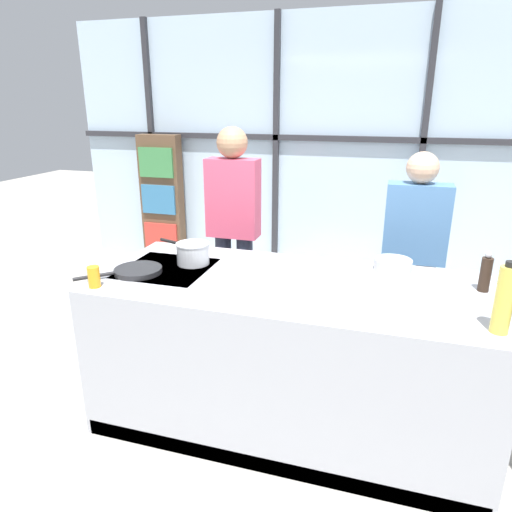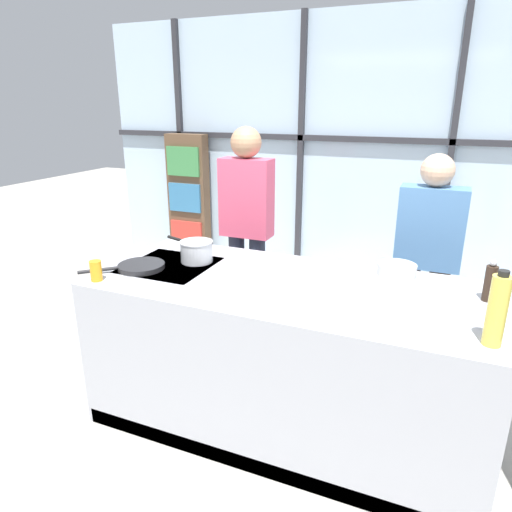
{
  "view_description": "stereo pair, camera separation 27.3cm",
  "coord_description": "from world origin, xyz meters",
  "px_view_note": "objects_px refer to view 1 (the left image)",
  "views": [
    {
      "loc": [
        0.51,
        -2.38,
        1.91
      ],
      "look_at": [
        -0.24,
        0.1,
        1.03
      ],
      "focal_mm": 32.0,
      "sensor_mm": 36.0,
      "label": 1
    },
    {
      "loc": [
        0.77,
        -2.29,
        1.91
      ],
      "look_at": [
        -0.24,
        0.1,
        1.03
      ],
      "focal_mm": 32.0,
      "sensor_mm": 36.0,
      "label": 2
    }
  ],
  "objects_px": {
    "white_plate": "(376,294)",
    "juice_glass_near": "(94,277)",
    "spectator_far_left": "(233,220)",
    "oil_bottle": "(504,299)",
    "pepper_grinder": "(486,273)",
    "frying_pan": "(137,270)",
    "saucepan": "(193,253)",
    "mixing_bowl": "(393,264)",
    "spectator_center_left": "(413,248)"
  },
  "relations": [
    {
      "from": "mixing_bowl",
      "to": "frying_pan",
      "type": "bearing_deg",
      "value": -161.38
    },
    {
      "from": "frying_pan",
      "to": "oil_bottle",
      "type": "bearing_deg",
      "value": -5.62
    },
    {
      "from": "spectator_far_left",
      "to": "frying_pan",
      "type": "relative_size",
      "value": 4.18
    },
    {
      "from": "saucepan",
      "to": "white_plate",
      "type": "xyz_separation_m",
      "value": [
        1.14,
        -0.19,
        -0.06
      ]
    },
    {
      "from": "spectator_center_left",
      "to": "pepper_grinder",
      "type": "relative_size",
      "value": 7.07
    },
    {
      "from": "frying_pan",
      "to": "oil_bottle",
      "type": "relative_size",
      "value": 1.24
    },
    {
      "from": "frying_pan",
      "to": "oil_bottle",
      "type": "distance_m",
      "value": 1.95
    },
    {
      "from": "white_plate",
      "to": "oil_bottle",
      "type": "xyz_separation_m",
      "value": [
        0.55,
        -0.26,
        0.15
      ]
    },
    {
      "from": "saucepan",
      "to": "mixing_bowl",
      "type": "distance_m",
      "value": 1.24
    },
    {
      "from": "spectator_center_left",
      "to": "juice_glass_near",
      "type": "xyz_separation_m",
      "value": [
        -1.72,
        -1.4,
        0.1
      ]
    },
    {
      "from": "oil_bottle",
      "to": "juice_glass_near",
      "type": "bearing_deg",
      "value": -178.12
    },
    {
      "from": "oil_bottle",
      "to": "juice_glass_near",
      "type": "height_order",
      "value": "oil_bottle"
    },
    {
      "from": "spectator_center_left",
      "to": "white_plate",
      "type": "height_order",
      "value": "spectator_center_left"
    },
    {
      "from": "juice_glass_near",
      "to": "oil_bottle",
      "type": "bearing_deg",
      "value": 1.88
    },
    {
      "from": "white_plate",
      "to": "frying_pan",
      "type": "bearing_deg",
      "value": -177.25
    },
    {
      "from": "frying_pan",
      "to": "white_plate",
      "type": "bearing_deg",
      "value": 2.75
    },
    {
      "from": "spectator_far_left",
      "to": "oil_bottle",
      "type": "bearing_deg",
      "value": 142.37
    },
    {
      "from": "saucepan",
      "to": "white_plate",
      "type": "bearing_deg",
      "value": -9.46
    },
    {
      "from": "mixing_bowl",
      "to": "spectator_center_left",
      "type": "bearing_deg",
      "value": 77.5
    },
    {
      "from": "spectator_far_left",
      "to": "white_plate",
      "type": "distance_m",
      "value": 1.59
    },
    {
      "from": "saucepan",
      "to": "juice_glass_near",
      "type": "xyz_separation_m",
      "value": [
        -0.36,
        -0.52,
        -0.01
      ]
    },
    {
      "from": "spectator_far_left",
      "to": "frying_pan",
      "type": "xyz_separation_m",
      "value": [
        -0.22,
        -1.14,
        -0.05
      ]
    },
    {
      "from": "saucepan",
      "to": "pepper_grinder",
      "type": "distance_m",
      "value": 1.7
    },
    {
      "from": "frying_pan",
      "to": "pepper_grinder",
      "type": "distance_m",
      "value": 1.97
    },
    {
      "from": "saucepan",
      "to": "mixing_bowl",
      "type": "bearing_deg",
      "value": 11.12
    },
    {
      "from": "pepper_grinder",
      "to": "juice_glass_near",
      "type": "distance_m",
      "value": 2.13
    },
    {
      "from": "spectator_far_left",
      "to": "juice_glass_near",
      "type": "height_order",
      "value": "spectator_far_left"
    },
    {
      "from": "spectator_far_left",
      "to": "white_plate",
      "type": "bearing_deg",
      "value": 137.74
    },
    {
      "from": "spectator_far_left",
      "to": "spectator_center_left",
      "type": "bearing_deg",
      "value": -180.0
    },
    {
      "from": "oil_bottle",
      "to": "pepper_grinder",
      "type": "relative_size",
      "value": 1.49
    },
    {
      "from": "frying_pan",
      "to": "juice_glass_near",
      "type": "height_order",
      "value": "juice_glass_near"
    },
    {
      "from": "mixing_bowl",
      "to": "juice_glass_near",
      "type": "relative_size",
      "value": 1.89
    },
    {
      "from": "spectator_center_left",
      "to": "saucepan",
      "type": "bearing_deg",
      "value": 32.92
    },
    {
      "from": "spectator_center_left",
      "to": "saucepan",
      "type": "relative_size",
      "value": 4.18
    },
    {
      "from": "saucepan",
      "to": "juice_glass_near",
      "type": "height_order",
      "value": "saucepan"
    },
    {
      "from": "spectator_center_left",
      "to": "mixing_bowl",
      "type": "distance_m",
      "value": 0.66
    },
    {
      "from": "white_plate",
      "to": "juice_glass_near",
      "type": "distance_m",
      "value": 1.54
    },
    {
      "from": "saucepan",
      "to": "frying_pan",
      "type": "bearing_deg",
      "value": -134.69
    },
    {
      "from": "saucepan",
      "to": "oil_bottle",
      "type": "height_order",
      "value": "oil_bottle"
    },
    {
      "from": "frying_pan",
      "to": "saucepan",
      "type": "height_order",
      "value": "saucepan"
    },
    {
      "from": "mixing_bowl",
      "to": "oil_bottle",
      "type": "relative_size",
      "value": 0.67
    },
    {
      "from": "juice_glass_near",
      "to": "pepper_grinder",
      "type": "bearing_deg",
      "value": 15.26
    },
    {
      "from": "mixing_bowl",
      "to": "juice_glass_near",
      "type": "xyz_separation_m",
      "value": [
        -1.58,
        -0.75,
        0.02
      ]
    },
    {
      "from": "spectator_far_left",
      "to": "oil_bottle",
      "type": "distance_m",
      "value": 2.18
    },
    {
      "from": "saucepan",
      "to": "white_plate",
      "type": "distance_m",
      "value": 1.16
    },
    {
      "from": "spectator_far_left",
      "to": "white_plate",
      "type": "xyz_separation_m",
      "value": [
        1.18,
        -1.07,
        -0.06
      ]
    },
    {
      "from": "spectator_far_left",
      "to": "spectator_center_left",
      "type": "xyz_separation_m",
      "value": [
        1.4,
        0.0,
        -0.11
      ]
    },
    {
      "from": "juice_glass_near",
      "to": "mixing_bowl",
      "type": "bearing_deg",
      "value": 25.51
    },
    {
      "from": "spectator_far_left",
      "to": "saucepan",
      "type": "distance_m",
      "value": 0.88
    },
    {
      "from": "white_plate",
      "to": "mixing_bowl",
      "type": "bearing_deg",
      "value": 79.6
    }
  ]
}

